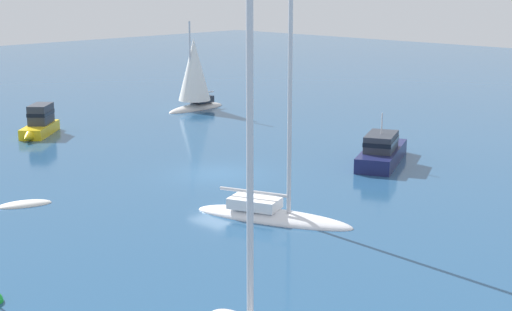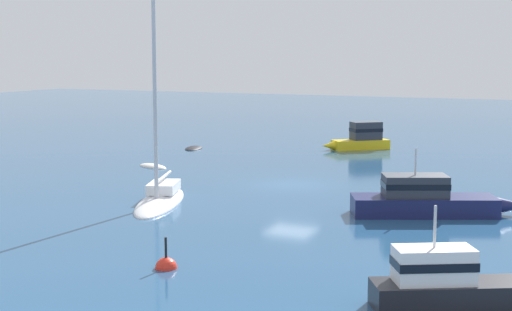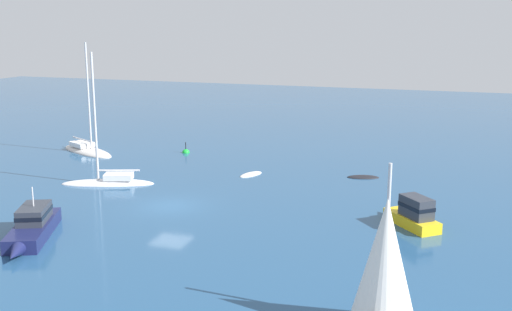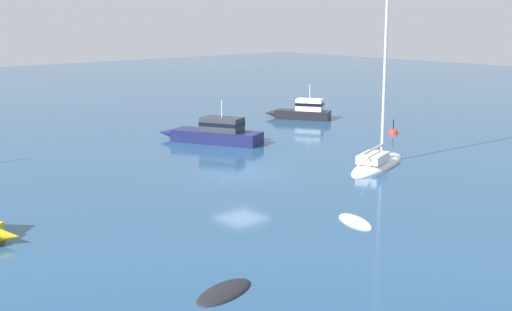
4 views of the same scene
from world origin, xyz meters
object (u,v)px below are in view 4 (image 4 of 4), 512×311
object	(u,v)px
dinghy	(355,222)
skiff	(224,293)
motor_cruiser	(215,133)
channel_buoy	(393,133)
yacht	(377,162)
cabin_cruiser	(303,111)

from	to	relation	value
dinghy	skiff	world-z (taller)	dinghy
motor_cruiser	channel_buoy	xyz separation A→B (m)	(5.72, 11.70, -0.67)
motor_cruiser	channel_buoy	distance (m)	13.04
yacht	skiff	bearing A→B (deg)	-175.07
yacht	cabin_cruiser	size ratio (longest dim) A/B	1.99
yacht	dinghy	distance (m)	11.30
motor_cruiser	skiff	bearing A→B (deg)	117.38
yacht	cabin_cruiser	distance (m)	17.67
motor_cruiser	dinghy	size ratio (longest dim) A/B	2.83
yacht	cabin_cruiser	bearing A→B (deg)	38.18
yacht	dinghy	xyz separation A→B (m)	(6.35, -9.35, -0.22)
skiff	yacht	bearing A→B (deg)	-171.84
cabin_cruiser	dinghy	distance (m)	28.36
yacht	dinghy	bearing A→B (deg)	-166.02
motor_cruiser	channel_buoy	bearing A→B (deg)	-140.84
cabin_cruiser	skiff	distance (m)	36.15
yacht	dinghy	world-z (taller)	yacht
cabin_cruiser	dinghy	size ratio (longest dim) A/B	2.02
cabin_cruiser	motor_cruiser	size ratio (longest dim) A/B	0.71
dinghy	channel_buoy	distance (m)	22.30
yacht	motor_cruiser	size ratio (longest dim) A/B	1.42
yacht	motor_cruiser	bearing A→B (deg)	81.65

